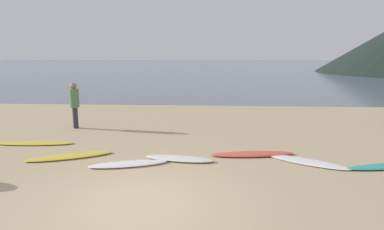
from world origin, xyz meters
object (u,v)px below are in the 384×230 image
(surfboard_0, at_px, (34,143))
(surfboard_4, at_px, (252,154))
(surfboard_1, at_px, (70,156))
(surfboard_5, at_px, (308,162))
(surfboard_2, at_px, (128,164))
(surfboard_3, at_px, (179,159))
(person_3, at_px, (74,102))

(surfboard_0, bearing_deg, surfboard_4, -10.71)
(surfboard_1, bearing_deg, surfboard_4, -19.12)
(surfboard_5, bearing_deg, surfboard_0, -158.24)
(surfboard_2, distance_m, surfboard_3, 1.42)
(surfboard_2, xyz_separation_m, surfboard_5, (4.84, 0.50, -0.01))
(surfboard_2, relative_size, surfboard_3, 1.07)
(surfboard_1, height_order, surfboard_5, surfboard_1)
(surfboard_4, height_order, person_3, person_3)
(surfboard_2, height_order, surfboard_4, surfboard_4)
(surfboard_0, bearing_deg, surfboard_3, -19.84)
(surfboard_1, relative_size, person_3, 1.33)
(surfboard_0, distance_m, surfboard_3, 5.11)
(surfboard_0, distance_m, surfboard_1, 2.20)
(surfboard_0, bearing_deg, surfboard_2, -32.01)
(surfboard_0, height_order, surfboard_2, surfboard_2)
(surfboard_0, height_order, person_3, person_3)
(surfboard_3, relative_size, surfboard_5, 0.87)
(surfboard_3, bearing_deg, surfboard_4, 24.78)
(surfboard_0, relative_size, surfboard_1, 1.08)
(surfboard_3, distance_m, surfboard_4, 2.17)
(surfboard_1, relative_size, surfboard_4, 0.97)
(surfboard_0, relative_size, surfboard_2, 1.24)
(surfboard_5, bearing_deg, person_3, -174.21)
(surfboard_2, bearing_deg, surfboard_1, 146.06)
(person_3, bearing_deg, surfboard_0, -117.80)
(surfboard_3, height_order, surfboard_4, surfboard_3)
(surfboard_4, xyz_separation_m, surfboard_5, (1.43, -0.59, -0.01))
(surfboard_2, bearing_deg, surfboard_4, 1.13)
(surfboard_5, xyz_separation_m, person_3, (-8.01, 3.80, 1.03))
(surfboard_1, height_order, person_3, person_3)
(surfboard_4, bearing_deg, surfboard_5, -30.59)
(surfboard_5, bearing_deg, surfboard_1, -149.45)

